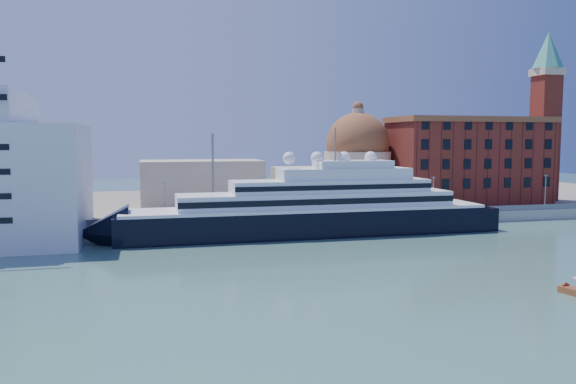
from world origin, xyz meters
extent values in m
plane|color=#375F5A|center=(0.00, 0.00, 0.00)|extent=(400.00, 400.00, 0.00)
cube|color=gray|center=(0.00, 34.00, 1.25)|extent=(180.00, 10.00, 2.50)
cube|color=slate|center=(0.00, 75.00, 1.00)|extent=(260.00, 72.00, 2.00)
cube|color=slate|center=(0.00, 29.50, 3.10)|extent=(180.00, 0.10, 1.20)
cube|color=black|center=(-2.26, 23.00, 2.11)|extent=(74.92, 11.53, 6.24)
cone|color=black|center=(-41.64, 23.00, 2.11)|extent=(9.61, 11.53, 11.53)
cube|color=black|center=(35.20, 23.00, 1.92)|extent=(5.76, 10.57, 5.76)
cube|color=white|center=(-2.26, 23.00, 5.48)|extent=(73.00, 11.72, 0.58)
cube|color=white|center=(-0.34, 23.00, 7.20)|extent=(55.71, 9.61, 2.88)
cube|color=black|center=(-0.34, 18.20, 7.20)|extent=(55.71, 0.15, 1.15)
cube|color=white|center=(2.55, 23.00, 9.89)|extent=(40.34, 8.64, 2.50)
cube|color=white|center=(5.43, 23.00, 12.29)|extent=(26.89, 7.68, 2.31)
cube|color=white|center=(7.35, 23.00, 14.22)|extent=(15.37, 6.72, 1.54)
cylinder|color=slate|center=(3.51, 23.00, 18.25)|extent=(0.29, 0.29, 6.72)
sphere|color=white|center=(-6.10, 23.00, 15.56)|extent=(2.50, 2.50, 2.50)
sphere|color=white|center=(-0.34, 23.00, 15.56)|extent=(2.50, 2.50, 2.50)
sphere|color=white|center=(5.43, 23.00, 15.56)|extent=(2.50, 2.50, 2.50)
sphere|color=white|center=(11.19, 23.00, 15.56)|extent=(2.50, 2.50, 2.50)
cube|color=white|center=(-34.12, 22.67, 0.65)|extent=(13.45, 6.23, 1.73)
cube|color=white|center=(-31.99, 22.34, 2.05)|extent=(4.67, 3.32, 1.29)
cube|color=maroon|center=(52.00, 52.00, 13.00)|extent=(42.00, 18.00, 22.00)
cube|color=brown|center=(52.00, 52.00, 24.50)|extent=(43.00, 19.00, 1.50)
cube|color=maroon|center=(76.00, 52.00, 19.50)|extent=(6.00, 6.00, 35.00)
cube|color=beige|center=(76.00, 52.00, 38.00)|extent=(7.00, 7.00, 2.00)
cone|color=teal|center=(76.00, 52.00, 44.00)|extent=(8.40, 8.40, 10.00)
cylinder|color=beige|center=(22.00, 58.00, 9.00)|extent=(18.00, 18.00, 14.00)
sphere|color=brown|center=(22.00, 58.00, 18.00)|extent=(17.00, 17.00, 17.00)
cylinder|color=beige|center=(22.00, 58.00, 26.00)|extent=(3.00, 3.00, 3.00)
cube|color=beige|center=(8.00, 56.00, 7.00)|extent=(18.00, 14.00, 10.00)
cube|color=beige|center=(-20.00, 58.00, 8.00)|extent=(30.00, 16.00, 12.00)
cylinder|color=slate|center=(-60.00, 31.00, 6.50)|extent=(0.24, 0.24, 8.00)
cube|color=slate|center=(-60.00, 31.00, 10.60)|extent=(0.80, 0.30, 0.25)
cylinder|color=slate|center=(-30.00, 31.00, 6.50)|extent=(0.24, 0.24, 8.00)
cube|color=slate|center=(-30.00, 31.00, 10.60)|extent=(0.80, 0.30, 0.25)
cylinder|color=slate|center=(0.00, 31.00, 6.50)|extent=(0.24, 0.24, 8.00)
cube|color=slate|center=(0.00, 31.00, 10.60)|extent=(0.80, 0.30, 0.25)
cylinder|color=slate|center=(30.00, 31.00, 6.50)|extent=(0.24, 0.24, 8.00)
cube|color=slate|center=(30.00, 31.00, 10.60)|extent=(0.80, 0.30, 0.25)
cylinder|color=slate|center=(60.00, 31.00, 6.50)|extent=(0.24, 0.24, 8.00)
cube|color=slate|center=(60.00, 31.00, 10.60)|extent=(0.80, 0.30, 0.25)
cylinder|color=slate|center=(-20.00, 33.00, 11.50)|extent=(0.50, 0.50, 18.00)
camera|label=1|loc=(-33.65, -84.48, 19.18)|focal=35.00mm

